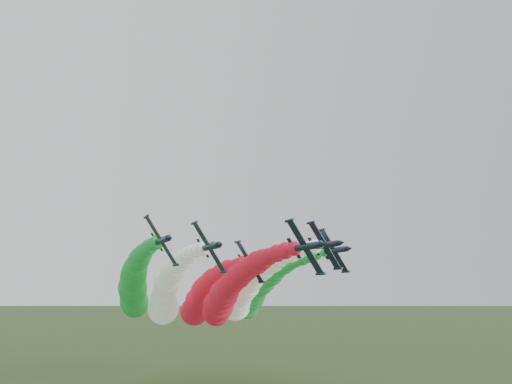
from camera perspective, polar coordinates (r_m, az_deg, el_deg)
jet_lead at (r=135.92m, az=-3.38°, el=-11.63°), size 17.25×81.19×22.62m
jet_inner_left at (r=147.47m, az=-10.21°, el=-11.37°), size 17.98×81.92×23.34m
jet_inner_right at (r=151.46m, az=-1.22°, el=-11.27°), size 18.01×81.94×23.37m
jet_outer_left at (r=148.03m, az=-13.73°, el=-10.49°), size 17.23×81.16×22.59m
jet_outer_right at (r=160.75m, az=0.15°, el=-11.24°), size 17.66×81.59×23.02m
jet_trail at (r=167.73m, az=-6.45°, el=-12.03°), size 18.10×82.03×23.46m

